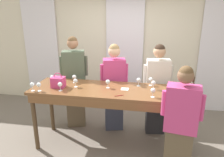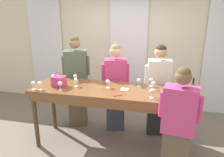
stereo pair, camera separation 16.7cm
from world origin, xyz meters
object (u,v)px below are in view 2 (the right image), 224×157
Objects in this scene: wine_glass_by_bottle at (60,84)px; guest_pink_top at (115,87)px; wine_glass_back_left at (53,77)px; wine_glass_near_host at (151,80)px; tasting_bar at (111,96)px; wine_glass_front_mid at (76,81)px; wine_glass_center_left at (108,82)px; wine_glass_back_right at (139,81)px; wine_glass_center_mid at (40,84)px; wine_bottle at (192,91)px; host_pouring at (178,127)px; handbag at (59,81)px; wine_glass_front_left at (154,84)px; wine_glass_front_right at (152,91)px; wine_glass_back_mid at (33,84)px; wine_glass_center_right at (75,77)px; guest_cream_sweater at (158,90)px; guest_olive_jacket at (77,81)px.

wine_glass_by_bottle is 0.08× the size of guest_pink_top.
wine_glass_near_host is at bearing 5.78° from wine_glass_back_left.
wine_glass_back_left reaches higher than tasting_bar.
wine_glass_front_mid is 1.00× the size of wine_glass_by_bottle.
wine_glass_front_mid is 0.53m from wine_glass_center_left.
wine_glass_center_left is at bearing -159.97° from wine_glass_back_right.
wine_glass_near_host is (0.68, 0.24, 0.00)m from wine_glass_center_left.
wine_glass_near_host is at bearing -23.71° from guest_pink_top.
wine_glass_center_mid is 0.08× the size of guest_pink_top.
wine_bottle reaches higher than wine_glass_center_left.
wine_glass_center_mid is 1.00× the size of wine_glass_back_right.
wine_glass_back_left is at bearing 130.88° from wine_glass_by_bottle.
wine_bottle reaches higher than tasting_bar.
host_pouring is at bearing -12.27° from wine_glass_by_bottle.
wine_glass_front_mid is 1.00× the size of wine_glass_center_left.
handbag is at bearing -141.89° from guest_pink_top.
wine_glass_front_left is 1.00× the size of wine_glass_front_right.
host_pouring is (0.40, -0.88, -0.31)m from wine_glass_near_host.
wine_glass_center_right is at bearing 43.34° from wine_glass_back_mid.
wine_glass_back_left is (-0.19, 0.18, 0.01)m from handbag.
wine_glass_center_left is at bearing 159.79° from wine_glass_front_right.
wine_glass_center_left is 1.00× the size of wine_glass_center_right.
guest_cream_sweater is (0.12, 0.29, -0.26)m from wine_glass_near_host.
wine_glass_back_right is 1.27m from wine_glass_by_bottle.
wine_glass_back_mid is 1.00× the size of wine_glass_near_host.
wine_glass_center_right is 0.79m from guest_pink_top.
wine_bottle is at bearing -7.69° from wine_glass_center_left.
wine_glass_by_bottle is (-0.09, -0.40, 0.00)m from wine_glass_center_right.
wine_glass_front_mid and wine_glass_back_right have the same top height.
host_pouring reaches higher than wine_glass_by_bottle.
tasting_bar is at bearing -1.42° from wine_glass_front_mid.
tasting_bar is 0.60m from guest_pink_top.
guest_olive_jacket is at bearing 143.86° from tasting_bar.
wine_glass_back_mid is at bearing -142.87° from guest_pink_top.
host_pouring is at bearing -29.58° from tasting_bar.
wine_glass_near_host is (1.48, 0.35, 0.01)m from handbag.
wine_glass_center_mid and wine_glass_back_left have the same top height.
host_pouring reaches higher than wine_glass_front_left.
wine_glass_by_bottle is at bearing 10.88° from wine_glass_back_mid.
wine_glass_near_host is 1.48m from guest_olive_jacket.
guest_olive_jacket reaches higher than wine_glass_center_right.
wine_bottle is 2.22× the size of wine_glass_front_mid.
guest_pink_top is at bearing 131.35° from wine_glass_front_right.
wine_glass_center_right is 0.08× the size of guest_pink_top.
wine_glass_back_mid and wine_glass_near_host have the same top height.
wine_bottle is 0.17× the size of guest_olive_jacket.
wine_glass_center_right and wine_glass_back_mid have the same top height.
handbag reaches higher than wine_glass_near_host.
wine_glass_front_left is at bearing 155.83° from wine_bottle.
guest_pink_top is 0.79m from guest_cream_sweater.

